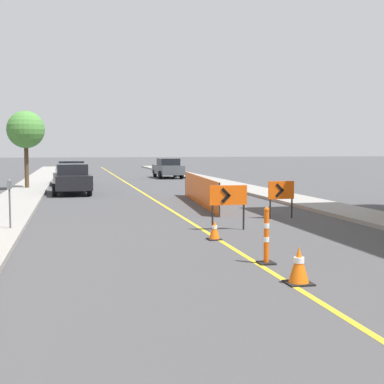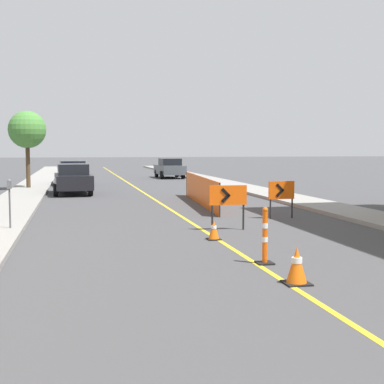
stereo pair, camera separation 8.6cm
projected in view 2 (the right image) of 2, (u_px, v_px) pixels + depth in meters
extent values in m
cube|color=gold|center=(137.00, 188.00, 32.21)|extent=(0.12, 73.41, 0.01)
cube|color=gray|center=(30.00, 189.00, 30.88)|extent=(2.07, 73.41, 0.14)
cube|color=gray|center=(234.00, 185.00, 33.53)|extent=(2.07, 73.41, 0.14)
cube|color=black|center=(296.00, 283.00, 9.46)|extent=(0.46, 0.46, 0.03)
cone|color=orange|center=(297.00, 264.00, 9.44)|extent=(0.36, 0.36, 0.64)
cylinder|color=white|center=(297.00, 260.00, 9.43)|extent=(0.19, 0.19, 0.10)
cube|color=black|center=(214.00, 239.00, 14.04)|extent=(0.35, 0.35, 0.03)
cone|color=orange|center=(214.00, 229.00, 14.02)|extent=(0.28, 0.28, 0.49)
cylinder|color=white|center=(214.00, 227.00, 14.01)|extent=(0.15, 0.15, 0.08)
cube|color=black|center=(265.00, 263.00, 11.11)|extent=(0.34, 0.34, 0.04)
cylinder|color=#EF560C|center=(265.00, 237.00, 11.06)|extent=(0.11, 0.11, 1.06)
cylinder|color=white|center=(265.00, 239.00, 11.07)|extent=(0.12, 0.12, 0.11)
cylinder|color=white|center=(265.00, 226.00, 11.04)|extent=(0.12, 0.12, 0.11)
sphere|color=#EF560C|center=(265.00, 210.00, 11.02)|extent=(0.12, 0.12, 0.12)
cube|color=#EF560C|center=(228.00, 195.00, 15.59)|extent=(1.12, 0.11, 0.58)
cube|color=black|center=(226.00, 193.00, 15.53)|extent=(0.29, 0.03, 0.29)
cube|color=black|center=(226.00, 198.00, 15.54)|extent=(0.29, 0.03, 0.29)
cylinder|color=black|center=(212.00, 218.00, 15.55)|extent=(0.06, 0.06, 0.74)
cylinder|color=black|center=(243.00, 217.00, 15.75)|extent=(0.06, 0.06, 0.74)
cube|color=#EF560C|center=(281.00, 190.00, 18.22)|extent=(0.93, 0.09, 0.61)
cube|color=black|center=(280.00, 188.00, 18.16)|extent=(0.30, 0.03, 0.30)
cube|color=black|center=(280.00, 193.00, 18.17)|extent=(0.30, 0.03, 0.30)
cylinder|color=black|center=(270.00, 209.00, 18.19)|extent=(0.06, 0.06, 0.67)
cylinder|color=black|center=(292.00, 208.00, 18.36)|extent=(0.06, 0.06, 0.67)
cube|color=#EF560C|center=(200.00, 190.00, 22.88)|extent=(0.70, 8.73, 1.21)
cylinder|color=#262626|center=(220.00, 200.00, 18.56)|extent=(0.05, 0.05, 1.21)
cylinder|color=#262626|center=(187.00, 184.00, 27.20)|extent=(0.05, 0.05, 1.21)
cube|color=black|center=(73.00, 181.00, 28.02)|extent=(2.03, 4.39, 0.72)
cube|color=black|center=(73.00, 169.00, 27.76)|extent=(1.63, 2.02, 0.55)
cylinder|color=black|center=(57.00, 186.00, 29.16)|extent=(0.25, 0.65, 0.64)
cylinder|color=black|center=(89.00, 186.00, 29.53)|extent=(0.25, 0.65, 0.64)
cylinder|color=black|center=(56.00, 190.00, 26.57)|extent=(0.25, 0.65, 0.64)
cylinder|color=black|center=(91.00, 190.00, 26.94)|extent=(0.25, 0.65, 0.64)
cube|color=navy|center=(73.00, 175.00, 34.76)|extent=(2.05, 4.40, 0.72)
cube|color=black|center=(72.00, 165.00, 34.50)|extent=(1.64, 2.02, 0.55)
cylinder|color=black|center=(60.00, 179.00, 35.90)|extent=(0.26, 0.65, 0.64)
cylinder|color=black|center=(86.00, 179.00, 36.27)|extent=(0.26, 0.65, 0.64)
cylinder|color=black|center=(59.00, 182.00, 33.31)|extent=(0.26, 0.65, 0.64)
cylinder|color=black|center=(86.00, 181.00, 33.67)|extent=(0.26, 0.65, 0.64)
cube|color=#474C51|center=(169.00, 170.00, 43.23)|extent=(1.98, 4.37, 0.72)
cube|color=black|center=(170.00, 162.00, 42.97)|extent=(1.61, 2.00, 0.55)
cylinder|color=black|center=(157.00, 173.00, 44.37)|extent=(0.25, 0.65, 0.64)
cylinder|color=black|center=(177.00, 173.00, 44.74)|extent=(0.25, 0.65, 0.64)
cylinder|color=black|center=(162.00, 175.00, 41.78)|extent=(0.25, 0.65, 0.64)
cylinder|color=black|center=(183.00, 175.00, 42.15)|extent=(0.25, 0.65, 0.64)
cylinder|color=#4C4C51|center=(10.00, 208.00, 15.14)|extent=(0.05, 0.05, 1.12)
cube|color=#565B60|center=(9.00, 185.00, 15.09)|extent=(0.12, 0.10, 0.22)
sphere|color=#565B60|center=(9.00, 181.00, 15.08)|extent=(0.11, 0.11, 0.11)
cylinder|color=#4C3823|center=(28.00, 166.00, 30.80)|extent=(0.24, 0.24, 2.53)
sphere|color=#478438|center=(27.00, 130.00, 30.63)|extent=(2.14, 2.14, 2.14)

